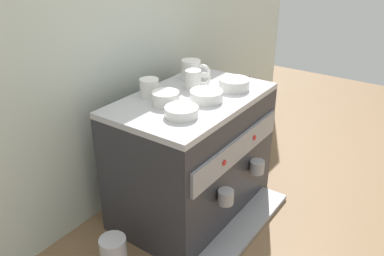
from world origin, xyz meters
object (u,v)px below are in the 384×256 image
Objects in this scene: ceramic_bowl_3 at (166,98)px; ceramic_bowl_0 at (207,96)px; ceramic_cup_1 at (194,79)px; ceramic_cup_2 at (150,87)px; ceramic_cup_0 at (192,70)px; coffee_grinder at (247,119)px; espresso_machine at (193,156)px; ceramic_bowl_1 at (234,84)px; ceramic_bowl_2 at (182,112)px.

ceramic_bowl_0 is at bearing -41.84° from ceramic_bowl_3.
ceramic_cup_2 is (-0.15, 0.09, -0.00)m from ceramic_cup_1.
ceramic_cup_0 is at bearing -7.38° from ceramic_cup_2.
coffee_grinder is (0.43, -0.02, -0.32)m from ceramic_cup_1.
ceramic_cup_1 is at bearing -31.23° from ceramic_cup_2.
espresso_machine is 7.40× the size of ceramic_cup_1.
ceramic_cup_1 is 0.20× the size of coffee_grinder.
ceramic_cup_2 is 0.67m from coffee_grinder.
espresso_machine is 1.48× the size of coffee_grinder.
ceramic_cup_1 is at bearing 122.71° from ceramic_bowl_1.
ceramic_cup_1 is at bearing 25.79° from ceramic_bowl_2.
espresso_machine is 0.30m from ceramic_cup_1.
ceramic_cup_1 is at bearing 2.50° from ceramic_bowl_3.
coffee_grinder is (0.51, 0.03, -0.04)m from espresso_machine.
ceramic_bowl_1 is 0.28× the size of coffee_grinder.
ceramic_cup_0 is 1.01× the size of ceramic_bowl_0.
ceramic_cup_1 reaches higher than espresso_machine.
coffee_grinder is (0.36, -0.08, -0.33)m from ceramic_cup_0.
ceramic_cup_2 is at bearing 172.62° from ceramic_cup_0.
ceramic_bowl_3 is at bearing 179.29° from coffee_grinder.
ceramic_bowl_0 is at bearing 171.93° from ceramic_bowl_1.
ceramic_bowl_2 is 0.12m from ceramic_bowl_3.
espresso_machine is 0.29m from ceramic_bowl_3.
ceramic_cup_0 reaches higher than ceramic_bowl_3.
ceramic_bowl_3 is at bearing 160.18° from espresso_machine.
ceramic_bowl_2 is (-0.23, -0.11, -0.02)m from ceramic_cup_1.
ceramic_bowl_1 reaches higher than ceramic_bowl_2.
ceramic_cup_0 reaches higher than ceramic_bowl_0.
ceramic_cup_0 is 0.49m from coffee_grinder.
ceramic_cup_1 is 0.77× the size of ceramic_bowl_2.
ceramic_bowl_2 is at bearing -115.22° from ceramic_bowl_3.
ceramic_cup_1 is at bearing 32.19° from espresso_machine.
ceramic_cup_2 is 0.87× the size of ceramic_bowl_0.
ceramic_bowl_2 reaches higher than espresso_machine.
ceramic_bowl_0 is 0.60m from coffee_grinder.
ceramic_bowl_1 is at bearing -24.27° from ceramic_bowl_3.
ceramic_cup_0 reaches higher than ceramic_bowl_1.
coffee_grinder is at bearing -2.07° from ceramic_cup_1.
ceramic_cup_0 is 0.19m from ceramic_bowl_1.
ceramic_bowl_2 is 1.15× the size of ceramic_bowl_3.
ceramic_bowl_0 is 1.00× the size of ceramic_bowl_1.
espresso_machine is at bearing 152.82° from ceramic_bowl_1.
ceramic_cup_1 reaches higher than ceramic_bowl_2.
ceramic_cup_0 is 1.08× the size of ceramic_bowl_2.
ceramic_cup_0 is 0.10m from ceramic_cup_1.
coffee_grinder is at bearing 17.79° from ceramic_bowl_1.
ceramic_bowl_3 is (-0.03, -0.10, -0.01)m from ceramic_cup_2.
ceramic_cup_1 is 0.18m from ceramic_cup_2.
ceramic_bowl_2 is (-0.08, -0.20, -0.02)m from ceramic_cup_2.
coffee_grinder is at bearing -12.30° from ceramic_cup_0.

